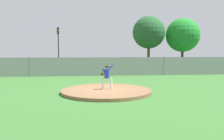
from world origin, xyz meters
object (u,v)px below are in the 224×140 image
Objects in this scene: pitcher_youth at (107,75)px; traffic_cone_orange at (172,71)px; parked_car_red at (34,66)px; parked_car_champagne at (99,66)px; traffic_light_near at (58,41)px; baseball at (90,91)px; parked_car_teal at (74,66)px; parked_car_navy at (129,65)px.

pitcher_youth reaches higher than traffic_cone_orange.
parked_car_red is 0.96× the size of parked_car_champagne.
traffic_light_near is at bearing 157.17° from traffic_cone_orange.
parked_car_teal is at bearing 96.73° from baseball.
pitcher_youth is 15.14m from traffic_cone_orange.
parked_car_navy reaches higher than pitcher_youth.
parked_car_champagne is 1.01× the size of parked_car_teal.
parked_car_champagne is at bearing -3.98° from parked_car_red.
pitcher_youth is 0.34× the size of parked_car_champagne.
pitcher_youth is at bearing -74.08° from traffic_light_near.
pitcher_youth is 14.48m from parked_car_teal.
pitcher_youth reaches higher than baseball.
pitcher_youth is 21.16× the size of baseball.
baseball is at bearing -83.27° from parked_car_teal.
pitcher_youth is 2.85× the size of traffic_cone_orange.
traffic_light_near is (-13.96, 5.88, 3.62)m from traffic_cone_orange.
parked_car_navy reaches higher than parked_car_teal.
traffic_cone_orange is at bearing -9.26° from parked_car_teal.
parked_car_red is (-7.78, 14.81, -0.35)m from pitcher_youth.
parked_car_teal is at bearing -177.78° from parked_car_navy.
parked_car_champagne is 3.06m from parked_car_teal.
parked_car_red is at bearing 113.44° from baseball.
pitcher_youth is at bearing 30.14° from baseball.
traffic_light_near is at bearing 120.52° from parked_car_teal.
parked_car_navy is at bearing 71.28° from baseball.
traffic_light_near is (-9.21, 3.72, 3.04)m from parked_car_navy.
parked_car_red is 8.12× the size of traffic_cone_orange.
baseball is at bearing -108.72° from parked_car_navy.
pitcher_youth is 0.37× the size of parked_car_navy.
parked_car_navy is at bearing -1.68° from parked_car_red.
pitcher_youth is 0.34× the size of parked_car_teal.
traffic_light_near is at bearing 52.42° from parked_car_red.
parked_car_red is at bearing 172.94° from parked_car_teal.
traffic_cone_orange is at bearing -22.83° from traffic_light_near.
traffic_cone_orange is (8.78, 12.30, -0.84)m from pitcher_youth.
parked_car_teal is 8.40× the size of traffic_cone_orange.
parked_car_teal is (4.94, -0.61, 0.02)m from parked_car_red.
traffic_cone_orange is at bearing -12.84° from parked_car_champagne.
traffic_light_near is (-5.41, 3.93, 3.09)m from parked_car_champagne.
parked_car_red is 11.82m from parked_car_navy.
traffic_light_near reaches higher than parked_car_champagne.
parked_car_champagne is (0.22, 14.25, -0.31)m from pitcher_youth.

